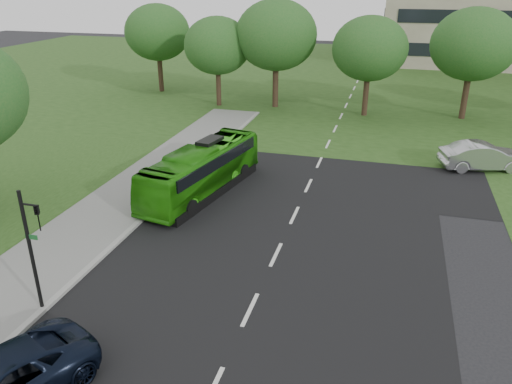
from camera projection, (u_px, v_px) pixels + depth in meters
The scene contains 10 objects.
ground at pixel (264, 280), 19.70m from camera, with size 160.00×160.00×0.00m, color black.
street_surfaces at pixel (332, 126), 39.89m from camera, with size 120.00×120.00×0.15m.
tree_park_a at pixel (217, 46), 44.23m from camera, with size 5.94×5.94×7.89m.
tree_park_b at pixel (276, 35), 43.32m from camera, with size 7.13×7.13×9.35m.
tree_park_c at pixel (370, 49), 40.80m from camera, with size 6.18×6.18×8.20m.
tree_park_d at pixel (474, 45), 39.64m from camera, with size 6.73×6.73×8.90m.
tree_park_f at pixel (157, 32), 49.65m from camera, with size 6.47×6.47×8.63m.
bus at pixel (202, 170), 27.17m from camera, with size 2.21×9.45×2.63m, color #299111.
sedan at pixel (483, 156), 30.68m from camera, with size 1.78×5.09×1.68m, color #AFB0B4.
traffic_light at pixel (33, 243), 16.82m from camera, with size 0.76×0.23×4.67m.
Camera 1 is at (4.16, -16.16, 11.03)m, focal length 35.00 mm.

